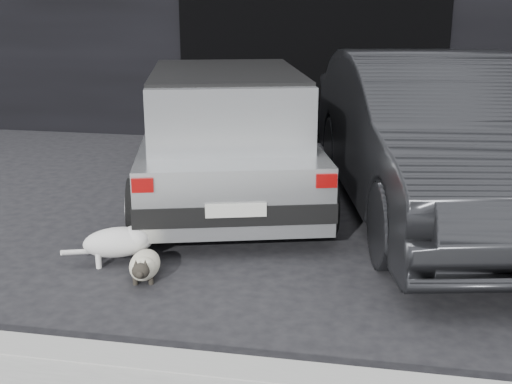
% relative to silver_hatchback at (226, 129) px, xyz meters
% --- Properties ---
extents(ground, '(80.00, 80.00, 0.00)m').
position_rel_silver_hatchback_xyz_m(ground, '(-0.41, -0.95, -0.78)').
color(ground, black).
rests_on(ground, ground).
extents(garage_opening, '(4.00, 0.10, 2.60)m').
position_rel_silver_hatchback_xyz_m(garage_opening, '(0.59, 3.04, 0.52)').
color(garage_opening, black).
rests_on(garage_opening, ground).
extents(curb, '(18.00, 0.25, 0.12)m').
position_rel_silver_hatchback_xyz_m(curb, '(0.59, -3.55, -0.72)').
color(curb, '#999994').
rests_on(curb, ground).
extents(silver_hatchback, '(2.72, 4.20, 1.43)m').
position_rel_silver_hatchback_xyz_m(silver_hatchback, '(0.00, 0.00, 0.00)').
color(silver_hatchback, '#BABDBF').
rests_on(silver_hatchback, ground).
extents(second_car, '(2.73, 5.17, 1.62)m').
position_rel_silver_hatchback_xyz_m(second_car, '(2.18, -0.14, 0.03)').
color(second_car, black).
rests_on(second_car, ground).
extents(cat_siamese, '(0.35, 0.70, 0.25)m').
position_rel_silver_hatchback_xyz_m(cat_siamese, '(-0.14, -2.26, -0.67)').
color(cat_siamese, beige).
rests_on(cat_siamese, ground).
extents(cat_white, '(0.79, 0.52, 0.40)m').
position_rel_silver_hatchback_xyz_m(cat_white, '(-0.43, -1.97, -0.58)').
color(cat_white, silver).
rests_on(cat_white, ground).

